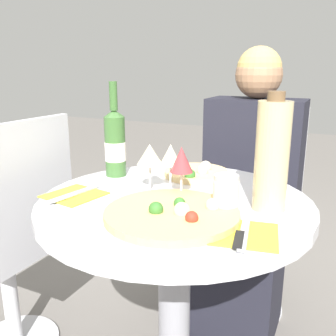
% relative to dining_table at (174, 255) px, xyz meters
% --- Properties ---
extents(dining_table, '(0.79, 0.79, 0.75)m').
position_rel_dining_table_xyz_m(dining_table, '(0.00, 0.00, 0.00)').
color(dining_table, gray).
rests_on(dining_table, ground_plane).
extents(chair_behind_diner, '(0.39, 0.39, 0.95)m').
position_rel_dining_table_xyz_m(chair_behind_diner, '(0.08, 0.71, -0.11)').
color(chair_behind_diner, silver).
rests_on(chair_behind_diner, ground_plane).
extents(seated_diner, '(0.40, 0.44, 1.20)m').
position_rel_dining_table_xyz_m(seated_diner, '(0.08, 0.57, -0.03)').
color(seated_diner, black).
rests_on(seated_diner, ground_plane).
extents(chair_empty_side, '(0.39, 0.39, 0.95)m').
position_rel_dining_table_xyz_m(chair_empty_side, '(-0.65, -0.02, -0.11)').
color(chair_empty_side, silver).
rests_on(chair_empty_side, ground_plane).
extents(pizza_large, '(0.34, 0.34, 0.05)m').
position_rel_dining_table_xyz_m(pizza_large, '(0.06, -0.13, 0.19)').
color(pizza_large, '#DBB26B').
rests_on(pizza_large, dining_table).
extents(pizza_small_far, '(0.22, 0.22, 0.05)m').
position_rel_dining_table_xyz_m(pizza_small_far, '(-0.03, 0.24, 0.20)').
color(pizza_small_far, '#E5C17F').
rests_on(pizza_small_far, dining_table).
extents(wine_bottle, '(0.07, 0.07, 0.32)m').
position_rel_dining_table_xyz_m(wine_bottle, '(-0.29, 0.13, 0.30)').
color(wine_bottle, '#38602D').
rests_on(wine_bottle, dining_table).
extents(tall_carafe, '(0.09, 0.09, 0.31)m').
position_rel_dining_table_xyz_m(tall_carafe, '(0.26, 0.03, 0.33)').
color(tall_carafe, tan).
rests_on(tall_carafe, dining_table).
extents(sugar_shaker, '(0.07, 0.07, 0.10)m').
position_rel_dining_table_xyz_m(sugar_shaker, '(0.16, -0.04, 0.23)').
color(sugar_shaker, silver).
rests_on(sugar_shaker, dining_table).
extents(wine_glass_front_left, '(0.08, 0.08, 0.15)m').
position_rel_dining_table_xyz_m(wine_glass_front_left, '(-0.09, 0.02, 0.29)').
color(wine_glass_front_left, silver).
rests_on(wine_glass_front_left, dining_table).
extents(wine_glass_center, '(0.07, 0.07, 0.15)m').
position_rel_dining_table_xyz_m(wine_glass_center, '(-0.04, 0.06, 0.29)').
color(wine_glass_center, silver).
rests_on(wine_glass_center, dining_table).
extents(wine_glass_front_right, '(0.07, 0.07, 0.15)m').
position_rel_dining_table_xyz_m(wine_glass_front_right, '(0.01, 0.02, 0.29)').
color(wine_glass_front_right, silver).
rests_on(wine_glass_front_right, dining_table).
extents(place_setting_left, '(0.17, 0.19, 0.01)m').
position_rel_dining_table_xyz_m(place_setting_left, '(-0.28, -0.11, 0.18)').
color(place_setting_left, yellow).
rests_on(place_setting_left, dining_table).
extents(place_setting_right, '(0.18, 0.19, 0.01)m').
position_rel_dining_table_xyz_m(place_setting_right, '(0.24, -0.16, 0.18)').
color(place_setting_right, yellow).
rests_on(place_setting_right, dining_table).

